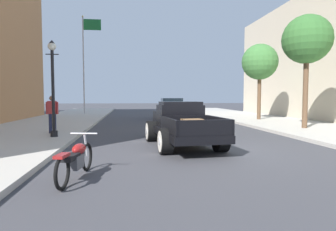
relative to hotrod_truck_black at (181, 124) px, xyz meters
name	(u,v)px	position (x,y,z in m)	size (l,w,h in m)	color
ground_plane	(202,151)	(0.50, -1.28, -0.75)	(140.00, 140.00, 0.00)	#3D3D42
hotrod_truck_black	(181,124)	(0.00, 0.00, 0.00)	(2.47, 5.04, 1.58)	black
motorcycle_parked	(76,159)	(-2.96, -4.13, -0.31)	(0.65, 2.10, 0.93)	black
car_background_grey	(171,109)	(1.38, 12.38, 0.01)	(1.93, 4.33, 1.65)	slate
pedestrian_sidewalk_left	(52,112)	(-5.24, 2.96, 0.33)	(0.53, 0.22, 1.65)	#232847
street_lamp_near	(53,81)	(-4.87, 1.75, 1.63)	(0.50, 0.32, 3.85)	black
flagpole	(86,54)	(-5.94, 18.10, 5.02)	(1.74, 0.16, 9.16)	#B2B2B7
street_tree_nearest	(307,40)	(7.10, 3.56, 3.87)	(2.46, 2.46, 5.75)	brown
street_tree_second	(260,62)	(7.29, 9.43, 3.43)	(2.52, 2.52, 5.33)	brown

